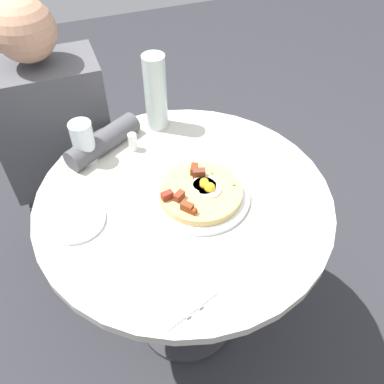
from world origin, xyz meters
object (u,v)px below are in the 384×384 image
object	(u,v)px
person_seated	(65,164)
knife	(177,281)
fork	(164,289)
breakfast_pizza	(200,191)
pizza_plate	(200,196)
salt_shaker	(133,142)
water_bottle	(156,93)
water_glass	(84,142)
dining_table	(185,234)
bread_plate	(76,220)

from	to	relation	value
person_seated	knife	xyz separation A→B (m)	(-0.20, 0.78, 0.23)
fork	breakfast_pizza	bearing A→B (deg)	124.18
pizza_plate	salt_shaker	distance (m)	0.30
fork	water_bottle	xyz separation A→B (m)	(-0.17, -0.61, 0.12)
knife	fork	bearing A→B (deg)	-90.00
knife	water_glass	xyz separation A→B (m)	(0.12, -0.51, 0.06)
dining_table	water_glass	world-z (taller)	water_glass
salt_shaker	fork	bearing A→B (deg)	83.02
person_seated	water_bottle	size ratio (longest dim) A/B	4.47
breakfast_pizza	knife	bearing A→B (deg)	57.26
dining_table	pizza_plate	xyz separation A→B (m)	(-0.04, 0.02, 0.18)
water_glass	pizza_plate	bearing A→B (deg)	134.20
dining_table	water_glass	distance (m)	0.42
water_bottle	bread_plate	bearing A→B (deg)	44.73
fork	water_glass	bearing A→B (deg)	170.06
dining_table	pizza_plate	distance (m)	0.19
dining_table	fork	size ratio (longest dim) A/B	4.69
bread_plate	salt_shaker	world-z (taller)	salt_shaker
water_glass	fork	bearing A→B (deg)	98.99
water_bottle	salt_shaker	world-z (taller)	water_bottle
bread_plate	knife	world-z (taller)	bread_plate
bread_plate	salt_shaker	size ratio (longest dim) A/B	2.74
pizza_plate	water_bottle	world-z (taller)	water_bottle
bread_plate	person_seated	bearing A→B (deg)	-89.65
person_seated	knife	distance (m)	0.84
breakfast_pizza	fork	bearing A→B (deg)	53.11
dining_table	pizza_plate	size ratio (longest dim) A/B	3.02
dining_table	breakfast_pizza	distance (m)	0.21
water_bottle	fork	bearing A→B (deg)	74.17
fork	knife	size ratio (longest dim) A/B	1.00
bread_plate	breakfast_pizza	bearing A→B (deg)	174.34
fork	salt_shaker	xyz separation A→B (m)	(-0.06, -0.52, 0.02)
dining_table	knife	distance (m)	0.33
breakfast_pizza	water_glass	bearing A→B (deg)	-45.78
pizza_plate	water_glass	world-z (taller)	water_glass
water_glass	salt_shaker	xyz separation A→B (m)	(-0.15, 0.00, -0.04)
knife	dining_table	bearing A→B (deg)	137.93
bread_plate	fork	bearing A→B (deg)	119.46
dining_table	salt_shaker	distance (m)	0.33
dining_table	water_bottle	distance (m)	0.46
person_seated	salt_shaker	world-z (taller)	person_seated
pizza_plate	bread_plate	world-z (taller)	pizza_plate
pizza_plate	knife	size ratio (longest dim) A/B	1.55
dining_table	fork	distance (m)	0.35
breakfast_pizza	water_glass	distance (m)	0.39
fork	pizza_plate	bearing A→B (deg)	124.12
person_seated	water_glass	distance (m)	0.41
dining_table	person_seated	distance (m)	0.61
pizza_plate	knife	distance (m)	0.28
knife	water_glass	bearing A→B (deg)	173.94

